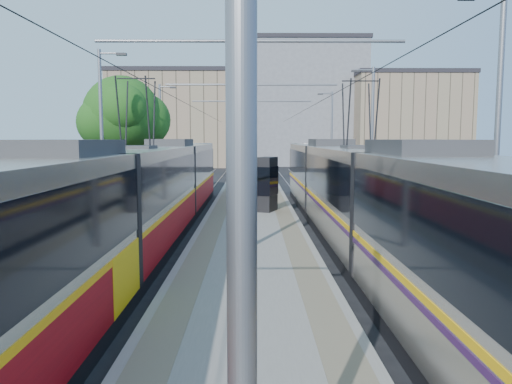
{
  "coord_description": "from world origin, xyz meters",
  "views": [
    {
      "loc": [
        0.07,
        -7.18,
        3.62
      ],
      "look_at": [
        0.19,
        11.65,
        1.6
      ],
      "focal_mm": 35.0,
      "sensor_mm": 36.0,
      "label": 1
    }
  ],
  "objects": [
    {
      "name": "ground",
      "position": [
        0.0,
        0.0,
        0.0
      ],
      "size": [
        160.0,
        160.0,
        0.0
      ],
      "primitive_type": "plane",
      "color": "black",
      "rests_on": "ground"
    },
    {
      "name": "platform",
      "position": [
        0.0,
        17.0,
        0.15
      ],
      "size": [
        4.0,
        50.0,
        0.3
      ],
      "primitive_type": "cube",
      "color": "gray",
      "rests_on": "ground"
    },
    {
      "name": "tactile_strip_left",
      "position": [
        -1.45,
        17.0,
        0.3
      ],
      "size": [
        0.7,
        50.0,
        0.01
      ],
      "primitive_type": "cube",
      "color": "gray",
      "rests_on": "platform"
    },
    {
      "name": "tactile_strip_right",
      "position": [
        1.45,
        17.0,
        0.3
      ],
      "size": [
        0.7,
        50.0,
        0.01
      ],
      "primitive_type": "cube",
      "color": "gray",
      "rests_on": "platform"
    },
    {
      "name": "rails",
      "position": [
        0.0,
        17.0,
        0.02
      ],
      "size": [
        8.71,
        70.0,
        0.03
      ],
      "color": "gray",
      "rests_on": "ground"
    },
    {
      "name": "tram_left",
      "position": [
        -3.6,
        8.81,
        1.71
      ],
      "size": [
        2.43,
        31.68,
        5.5
      ],
      "color": "black",
      "rests_on": "ground"
    },
    {
      "name": "tram_right",
      "position": [
        3.6,
        9.42,
        1.86
      ],
      "size": [
        2.43,
        30.53,
        5.5
      ],
      "color": "black",
      "rests_on": "ground"
    },
    {
      "name": "catenary",
      "position": [
        0.0,
        14.15,
        4.52
      ],
      "size": [
        9.2,
        70.0,
        7.0
      ],
      "color": "gray",
      "rests_on": "platform"
    },
    {
      "name": "street_lamps",
      "position": [
        -0.0,
        21.0,
        4.18
      ],
      "size": [
        15.18,
        38.22,
        8.0
      ],
      "color": "gray",
      "rests_on": "ground"
    },
    {
      "name": "shelter",
      "position": [
        0.73,
        15.54,
        1.6
      ],
      "size": [
        1.08,
        1.31,
        2.49
      ],
      "rotation": [
        0.0,
        0.0,
        -0.4
      ],
      "color": "black",
      "rests_on": "platform"
    },
    {
      "name": "tree",
      "position": [
        -7.42,
        23.04,
        4.95
      ],
      "size": [
        5.04,
        4.66,
        7.33
      ],
      "color": "#382314",
      "rests_on": "ground"
    },
    {
      "name": "building_left",
      "position": [
        -10.0,
        60.0,
        6.15
      ],
      "size": [
        16.32,
        12.24,
        12.28
      ],
      "color": "gray",
      "rests_on": "ground"
    },
    {
      "name": "building_centre",
      "position": [
        6.0,
        64.0,
        8.4
      ],
      "size": [
        18.36,
        14.28,
        16.78
      ],
      "color": "gray",
      "rests_on": "ground"
    },
    {
      "name": "building_right",
      "position": [
        20.0,
        58.0,
        5.98
      ],
      "size": [
        14.28,
        10.2,
        11.94
      ],
      "color": "gray",
      "rests_on": "ground"
    }
  ]
}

